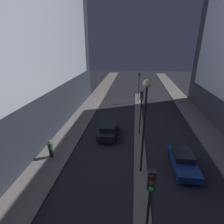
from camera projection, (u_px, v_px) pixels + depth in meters
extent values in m
cube|color=#66605B|center=(139.00, 130.00, 20.95)|extent=(1.09, 32.39, 0.15)
cylinder|color=black|center=(147.00, 223.00, 7.94)|extent=(0.12, 0.12, 4.12)
cube|color=#2D2D2D|center=(151.00, 180.00, 7.02)|extent=(0.32, 0.28, 0.90)
sphere|color=#4C0F0F|center=(152.00, 177.00, 6.74)|extent=(0.20, 0.20, 0.20)
sphere|color=#4C380A|center=(152.00, 183.00, 6.85)|extent=(0.20, 0.20, 0.20)
sphere|color=#1EEA4C|center=(151.00, 189.00, 6.96)|extent=(0.20, 0.20, 0.20)
cylinder|color=black|center=(140.00, 117.00, 19.23)|extent=(0.12, 0.12, 4.12)
cube|color=#2D2D2D|center=(142.00, 95.00, 18.31)|extent=(0.32, 0.28, 0.90)
sphere|color=#4C0F0F|center=(142.00, 93.00, 18.03)|extent=(0.20, 0.20, 0.20)
sphere|color=#4C380A|center=(142.00, 96.00, 18.14)|extent=(0.20, 0.20, 0.20)
sphere|color=#1EEA4C|center=(142.00, 99.00, 18.25)|extent=(0.20, 0.20, 0.20)
cylinder|color=black|center=(139.00, 90.00, 30.54)|extent=(0.12, 0.12, 4.12)
cube|color=#2D2D2D|center=(139.00, 75.00, 29.62)|extent=(0.32, 0.28, 0.90)
sphere|color=#4C0F0F|center=(139.00, 74.00, 29.34)|extent=(0.20, 0.20, 0.20)
sphere|color=#4C380A|center=(139.00, 75.00, 29.45)|extent=(0.20, 0.20, 0.20)
sphere|color=#1EEA4C|center=(139.00, 77.00, 29.56)|extent=(0.20, 0.20, 0.20)
cylinder|color=black|center=(143.00, 133.00, 12.92)|extent=(0.16, 0.16, 7.02)
sphere|color=#F9EAB2|center=(147.00, 83.00, 11.56)|extent=(0.59, 0.59, 0.59)
cube|color=black|center=(108.00, 130.00, 19.68)|extent=(1.88, 4.24, 0.69)
cube|color=black|center=(108.00, 127.00, 19.17)|extent=(1.59, 1.91, 0.51)
cube|color=red|center=(99.00, 139.00, 17.79)|extent=(0.14, 0.04, 0.10)
cube|color=red|center=(112.00, 140.00, 17.64)|extent=(0.14, 0.04, 0.10)
cylinder|color=black|center=(103.00, 127.00, 21.12)|extent=(0.22, 0.64, 0.64)
cylinder|color=black|center=(117.00, 128.00, 20.93)|extent=(0.22, 0.64, 0.64)
cylinder|color=black|center=(99.00, 138.00, 18.69)|extent=(0.22, 0.64, 0.64)
cylinder|color=black|center=(114.00, 139.00, 18.50)|extent=(0.22, 0.64, 0.64)
cube|color=navy|center=(183.00, 162.00, 14.48)|extent=(1.81, 4.29, 0.59)
cube|color=black|center=(183.00, 155.00, 14.58)|extent=(1.53, 1.93, 0.50)
cube|color=red|center=(171.00, 147.00, 16.52)|extent=(0.14, 0.04, 0.10)
cube|color=red|center=(184.00, 148.00, 16.37)|extent=(0.14, 0.04, 0.10)
cylinder|color=black|center=(170.00, 155.00, 15.91)|extent=(0.22, 0.64, 0.64)
cylinder|color=black|center=(188.00, 156.00, 15.72)|extent=(0.22, 0.64, 0.64)
cylinder|color=black|center=(176.00, 176.00, 13.46)|extent=(0.22, 0.64, 0.64)
cylinder|color=black|center=(198.00, 177.00, 13.27)|extent=(0.22, 0.64, 0.64)
cylinder|color=black|center=(51.00, 153.00, 15.88)|extent=(0.33, 0.33, 0.78)
cylinder|color=#33563D|center=(50.00, 146.00, 15.61)|extent=(0.44, 0.44, 0.69)
sphere|color=#9E704C|center=(49.00, 142.00, 15.44)|extent=(0.22, 0.22, 0.22)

